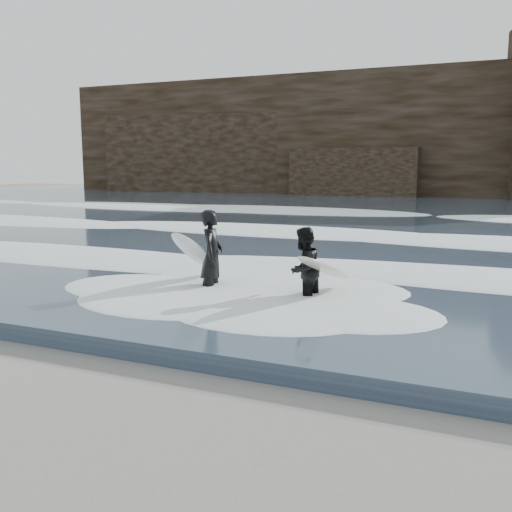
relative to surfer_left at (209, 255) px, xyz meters
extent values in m
plane|color=olive|center=(2.43, -6.71, -0.94)|extent=(120.00, 120.00, 0.00)
cube|color=#2D3C4E|center=(2.43, 22.29, -0.79)|extent=(90.00, 52.00, 0.30)
cube|color=black|center=(2.43, 39.29, 4.06)|extent=(70.00, 9.00, 10.00)
ellipsoid|color=white|center=(2.43, 2.29, -0.54)|extent=(60.00, 3.20, 0.20)
ellipsoid|color=white|center=(2.43, 9.29, -0.52)|extent=(60.00, 4.00, 0.24)
ellipsoid|color=white|center=(2.43, 18.29, -0.49)|extent=(60.00, 4.80, 0.30)
imported|color=black|center=(0.08, -0.01, -0.01)|extent=(0.60, 0.77, 1.86)
ellipsoid|color=white|center=(-0.32, 0.04, 0.03)|extent=(0.69, 1.92, 1.13)
imported|color=black|center=(2.05, -0.09, -0.13)|extent=(0.72, 0.87, 1.61)
ellipsoid|color=silver|center=(2.47, -0.09, -0.07)|extent=(0.84, 2.02, 0.81)
camera|label=1|loc=(5.42, -10.06, 1.83)|focal=40.00mm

